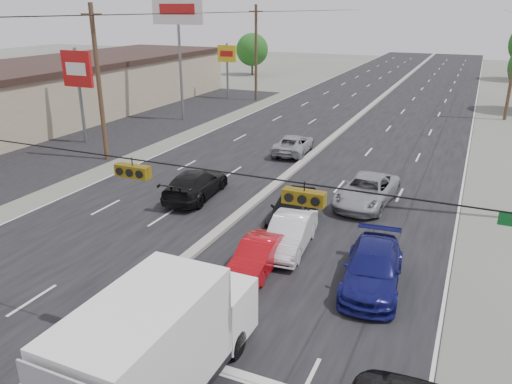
% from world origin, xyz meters
% --- Properties ---
extents(ground, '(200.00, 200.00, 0.00)m').
position_xyz_m(ground, '(0.00, 0.00, 0.00)').
color(ground, '#606356').
rests_on(ground, ground).
extents(road_surface, '(20.00, 160.00, 0.02)m').
position_xyz_m(road_surface, '(0.00, 30.00, 0.00)').
color(road_surface, black).
rests_on(road_surface, ground).
extents(center_median, '(0.50, 160.00, 0.20)m').
position_xyz_m(center_median, '(0.00, 30.00, 0.10)').
color(center_median, gray).
rests_on(center_median, ground).
extents(strip_mall, '(12.00, 42.00, 4.60)m').
position_xyz_m(strip_mall, '(-26.00, 25.00, 2.30)').
color(strip_mall, tan).
rests_on(strip_mall, ground).
extents(parking_lot, '(10.00, 42.00, 0.02)m').
position_xyz_m(parking_lot, '(-17.00, 25.00, 0.00)').
color(parking_lot, black).
rests_on(parking_lot, ground).
extents(utility_pole_left_b, '(1.60, 0.30, 10.00)m').
position_xyz_m(utility_pole_left_b, '(-12.50, 15.00, 5.11)').
color(utility_pole_left_b, '#422D1E').
rests_on(utility_pole_left_b, ground).
extents(utility_pole_left_c, '(1.60, 0.30, 10.00)m').
position_xyz_m(utility_pole_left_c, '(-12.50, 40.00, 5.11)').
color(utility_pole_left_c, '#422D1E').
rests_on(utility_pole_left_c, ground).
extents(traffic_signals, '(25.00, 0.30, 0.54)m').
position_xyz_m(traffic_signals, '(1.40, 0.00, 5.49)').
color(traffic_signals, black).
rests_on(traffic_signals, ground).
extents(pole_sign_mid, '(2.60, 0.25, 7.00)m').
position_xyz_m(pole_sign_mid, '(-17.00, 18.00, 5.11)').
color(pole_sign_mid, slate).
rests_on(pole_sign_mid, ground).
extents(pole_sign_billboard, '(5.00, 0.25, 11.00)m').
position_xyz_m(pole_sign_billboard, '(-14.50, 28.00, 8.87)').
color(pole_sign_billboard, slate).
rests_on(pole_sign_billboard, ground).
extents(pole_sign_far, '(2.20, 0.25, 6.00)m').
position_xyz_m(pole_sign_far, '(-16.00, 40.00, 4.41)').
color(pole_sign_far, slate).
rests_on(pole_sign_far, ground).
extents(tree_left_far, '(4.80, 4.80, 6.12)m').
position_xyz_m(tree_left_far, '(-22.00, 60.00, 3.72)').
color(tree_left_far, '#382619').
rests_on(tree_left_far, ground).
extents(box_truck, '(2.36, 6.54, 3.31)m').
position_xyz_m(box_truck, '(3.50, -2.04, 1.70)').
color(box_truck, black).
rests_on(box_truck, ground).
extents(tan_sedan, '(2.07, 5.09, 1.48)m').
position_xyz_m(tan_sedan, '(3.00, -1.30, 0.74)').
color(tan_sedan, brown).
rests_on(tan_sedan, ground).
extents(red_sedan, '(1.52, 3.88, 1.26)m').
position_xyz_m(red_sedan, '(3.00, 5.19, 0.63)').
color(red_sedan, '#AE0A12').
rests_on(red_sedan, ground).
extents(queue_car_a, '(2.39, 4.84, 1.59)m').
position_xyz_m(queue_car_a, '(2.73, 9.97, 0.79)').
color(queue_car_a, black).
rests_on(queue_car_a, ground).
extents(queue_car_b, '(1.92, 4.49, 1.44)m').
position_xyz_m(queue_car_b, '(3.50, 7.44, 0.72)').
color(queue_car_b, silver).
rests_on(queue_car_b, ground).
extents(queue_car_c, '(2.90, 5.46, 1.46)m').
position_xyz_m(queue_car_c, '(5.38, 13.93, 0.73)').
color(queue_car_c, '#93959A').
rests_on(queue_car_c, ground).
extents(queue_car_d, '(2.52, 5.16, 1.44)m').
position_xyz_m(queue_car_d, '(7.33, 5.84, 0.72)').
color(queue_car_d, navy).
rests_on(queue_car_d, ground).
extents(oncoming_near, '(2.59, 5.35, 1.50)m').
position_xyz_m(oncoming_near, '(-3.29, 11.21, 0.75)').
color(oncoming_near, black).
rests_on(oncoming_near, ground).
extents(oncoming_far, '(2.62, 4.94, 1.32)m').
position_xyz_m(oncoming_far, '(-1.40, 21.50, 0.66)').
color(oncoming_far, '#94969B').
rests_on(oncoming_far, ground).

